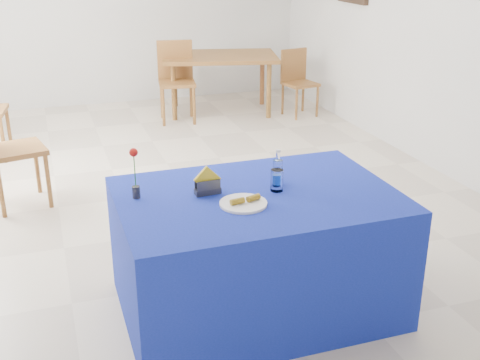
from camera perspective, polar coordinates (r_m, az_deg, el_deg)
The scene contains 14 objects.
floor at distance 5.49m, azimuth -5.24°, elevation -1.06°, with size 7.00×7.00×0.00m, color beige.
plate at distance 3.31m, azimuth 0.32°, elevation -2.24°, with size 0.26×0.26×0.01m, color white.
drinking_glass at distance 3.49m, azimuth 3.52°, elevation -0.02°, with size 0.07×0.07×0.13m, color white.
salt_shaker at distance 3.51m, azimuth -2.34°, elevation -0.26°, with size 0.03×0.03×0.09m, color slate.
pepper_shaker at distance 3.45m, azimuth -3.26°, elevation -0.65°, with size 0.03×0.03×0.09m, color #5D5D62.
blue_table at distance 3.63m, azimuth 1.58°, elevation -6.82°, with size 1.60×1.10×0.76m.
water_bottle at distance 3.58m, azimuth 3.59°, elevation 0.70°, with size 0.06×0.06×0.21m.
napkin_holder at distance 3.45m, azimuth -3.10°, elevation -0.56°, with size 0.16×0.07×0.17m.
rose_vase at distance 3.40m, azimuth -9.93°, elevation 0.53°, with size 0.05×0.05×0.30m.
oak_table at distance 7.93m, azimuth -1.93°, elevation 11.23°, with size 1.63×1.25×0.76m.
chair_bg_left at distance 7.63m, azimuth -6.08°, elevation 9.86°, with size 0.50×0.50×0.98m.
chair_bg_right at distance 7.88m, azimuth 5.45°, elevation 9.65°, with size 0.44×0.44×0.84m.
chair_win_a at distance 5.32m, azimuth -21.57°, elevation 3.36°, with size 0.53×0.53×1.00m.
banana_pieces at distance 3.30m, azimuth 0.54°, elevation -1.86°, with size 0.18×0.07×0.03m.
Camera 1 is at (-1.14, -4.94, 2.11)m, focal length 45.00 mm.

